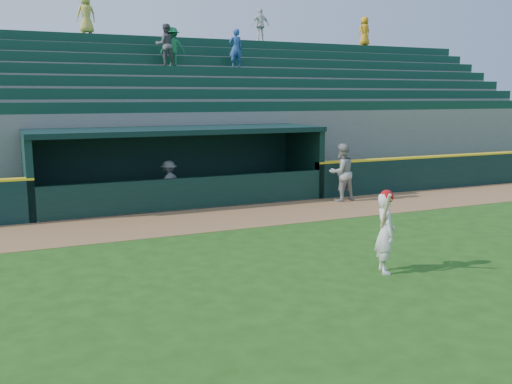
# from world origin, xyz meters

# --- Properties ---
(ground) EXTENTS (120.00, 120.00, 0.00)m
(ground) POSITION_xyz_m (0.00, 0.00, 0.00)
(ground) COLOR #1F4812
(ground) RESTS_ON ground
(warning_track) EXTENTS (40.00, 3.00, 0.01)m
(warning_track) POSITION_xyz_m (0.00, 4.90, 0.01)
(warning_track) COLOR brown
(warning_track) RESTS_ON ground
(field_wall_right) EXTENTS (15.50, 0.30, 1.20)m
(field_wall_right) POSITION_xyz_m (12.25, 6.55, 0.60)
(field_wall_right) COLOR black
(field_wall_right) RESTS_ON ground
(wall_stripe_right) EXTENTS (15.50, 0.32, 0.06)m
(wall_stripe_right) POSITION_xyz_m (12.25, 6.55, 1.23)
(wall_stripe_right) COLOR yellow
(wall_stripe_right) RESTS_ON field_wall_right
(dugout_player_front) EXTENTS (0.99, 0.81, 1.92)m
(dugout_player_front) POSITION_xyz_m (5.02, 5.85, 0.96)
(dugout_player_front) COLOR #9A9A95
(dugout_player_front) RESTS_ON ground
(dugout_player_inside) EXTENTS (1.06, 0.87, 1.43)m
(dugout_player_inside) POSITION_xyz_m (-0.40, 7.57, 0.71)
(dugout_player_inside) COLOR gray
(dugout_player_inside) RESTS_ON ground
(dugout) EXTENTS (9.40, 2.80, 2.46)m
(dugout) POSITION_xyz_m (0.00, 8.00, 1.36)
(dugout) COLOR #63645F
(dugout) RESTS_ON ground
(stands) EXTENTS (34.50, 6.25, 7.51)m
(stands) POSITION_xyz_m (0.00, 12.58, 2.39)
(stands) COLOR slate
(stands) RESTS_ON ground
(batter_at_plate) EXTENTS (0.58, 0.81, 1.68)m
(batter_at_plate) POSITION_xyz_m (1.55, -1.20, 0.84)
(batter_at_plate) COLOR silver
(batter_at_plate) RESTS_ON ground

